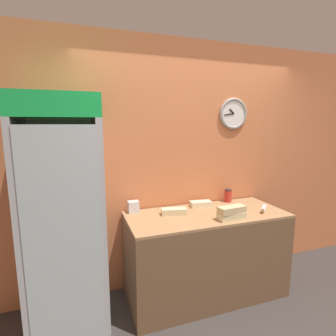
{
  "coord_description": "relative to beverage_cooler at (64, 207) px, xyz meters",
  "views": [
    {
      "loc": [
        -1.22,
        -1.41,
        1.82
      ],
      "look_at": [
        -0.43,
        0.89,
        1.4
      ],
      "focal_mm": 28.0,
      "sensor_mm": 36.0,
      "label": 1
    }
  ],
  "objects": [
    {
      "name": "napkin_dispenser",
      "position": [
        0.65,
        0.22,
        -0.14
      ],
      "size": [
        0.11,
        0.09,
        0.12
      ],
      "color": "silver",
      "rests_on": "prep_counter"
    },
    {
      "name": "sandwich_stack_bottom",
      "position": [
        1.51,
        -0.29,
        -0.17
      ],
      "size": [
        0.28,
        0.12,
        0.06
      ],
      "color": "beige",
      "rests_on": "prep_counter"
    },
    {
      "name": "wall_back",
      "position": [
        1.37,
        0.34,
        0.25
      ],
      "size": [
        5.2,
        0.09,
        2.7
      ],
      "color": "#D17547",
      "rests_on": "ground_plane"
    },
    {
      "name": "sandwich_flat_right",
      "position": [
        1.03,
        0.02,
        -0.17
      ],
      "size": [
        0.27,
        0.15,
        0.06
      ],
      "color": "beige",
      "rests_on": "prep_counter"
    },
    {
      "name": "prep_counter",
      "position": [
        1.36,
        -0.06,
        -0.65
      ],
      "size": [
        1.65,
        0.69,
        0.9
      ],
      "color": "brown",
      "rests_on": "ground_plane"
    },
    {
      "name": "sandwich_flat_left",
      "position": [
        1.4,
        0.17,
        -0.17
      ],
      "size": [
        0.24,
        0.13,
        0.06
      ],
      "color": "beige",
      "rests_on": "prep_counter"
    },
    {
      "name": "condiment_jar",
      "position": [
        1.79,
        0.22,
        -0.12
      ],
      "size": [
        0.08,
        0.08,
        0.15
      ],
      "color": "#B72D23",
      "rests_on": "prep_counter"
    },
    {
      "name": "beverage_cooler",
      "position": [
        0.0,
        0.0,
        0.0
      ],
      "size": [
        0.65,
        0.68,
        2.04
      ],
      "color": "#B2B7BC",
      "rests_on": "ground_plane"
    },
    {
      "name": "sandwich_stack_middle",
      "position": [
        1.51,
        -0.29,
        -0.1
      ],
      "size": [
        0.28,
        0.13,
        0.06
      ],
      "color": "tan",
      "rests_on": "sandwich_stack_bottom"
    },
    {
      "name": "chefs_knife",
      "position": [
        1.97,
        -0.17,
        -0.19
      ],
      "size": [
        0.27,
        0.28,
        0.02
      ],
      "color": "silver",
      "rests_on": "prep_counter"
    }
  ]
}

